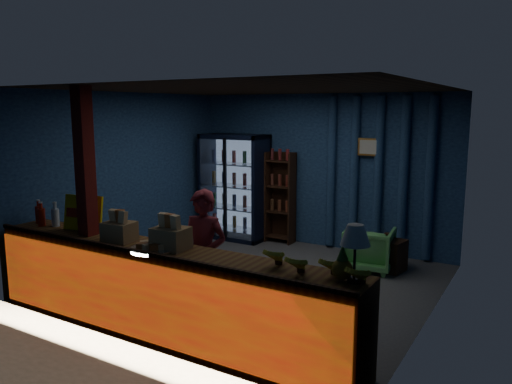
% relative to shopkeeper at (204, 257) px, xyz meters
% --- Properties ---
extents(ground, '(4.60, 4.60, 0.00)m').
position_rel_shopkeeper_xyz_m(ground, '(-0.17, 1.39, -0.75)').
color(ground, '#515154').
rests_on(ground, ground).
extents(room_walls, '(4.60, 4.60, 4.60)m').
position_rel_shopkeeper_xyz_m(room_walls, '(-0.17, 1.39, 0.82)').
color(room_walls, navy).
rests_on(room_walls, ground).
extents(counter, '(4.40, 0.57, 0.99)m').
position_rel_shopkeeper_xyz_m(counter, '(-0.17, -0.52, -0.27)').
color(counter, brown).
rests_on(counter, ground).
extents(support_post, '(0.16, 0.16, 2.60)m').
position_rel_shopkeeper_xyz_m(support_post, '(-1.22, -0.51, 0.55)').
color(support_post, maroon).
rests_on(support_post, ground).
extents(beverage_cooler, '(1.20, 0.62, 1.90)m').
position_rel_shopkeeper_xyz_m(beverage_cooler, '(-1.72, 3.31, 0.19)').
color(beverage_cooler, black).
rests_on(beverage_cooler, ground).
extents(bottle_shelf, '(0.50, 0.28, 1.60)m').
position_rel_shopkeeper_xyz_m(bottle_shelf, '(-0.87, 3.45, 0.05)').
color(bottle_shelf, '#3E2013').
rests_on(bottle_shelf, ground).
extents(curtain_folds, '(1.74, 0.14, 2.50)m').
position_rel_shopkeeper_xyz_m(curtain_folds, '(0.83, 3.53, 0.55)').
color(curtain_folds, navy).
rests_on(curtain_folds, room_walls).
extents(framed_picture, '(0.36, 0.04, 0.28)m').
position_rel_shopkeeper_xyz_m(framed_picture, '(0.68, 3.49, 1.00)').
color(framed_picture, gold).
rests_on(framed_picture, room_walls).
extents(shopkeeper, '(0.59, 0.43, 1.49)m').
position_rel_shopkeeper_xyz_m(shopkeeper, '(0.00, 0.00, 0.00)').
color(shopkeeper, maroon).
rests_on(shopkeeper, ground).
extents(green_chair, '(0.76, 0.78, 0.63)m').
position_rel_shopkeeper_xyz_m(green_chair, '(0.99, 2.72, -0.43)').
color(green_chair, '#60BF5F').
rests_on(green_chair, ground).
extents(side_table, '(0.57, 0.46, 0.56)m').
position_rel_shopkeeper_xyz_m(side_table, '(1.21, 2.84, -0.51)').
color(side_table, '#3E2013').
rests_on(side_table, ground).
extents(yellow_sign, '(0.53, 0.19, 0.41)m').
position_rel_shopkeeper_xyz_m(yellow_sign, '(-1.44, -0.39, 0.41)').
color(yellow_sign, yellow).
rests_on(yellow_sign, counter).
extents(soda_bottles, '(0.40, 0.17, 0.30)m').
position_rel_shopkeeper_xyz_m(soda_bottles, '(-2.05, -0.45, 0.32)').
color(soda_bottles, red).
rests_on(soda_bottles, counter).
extents(snack_box_left, '(0.34, 0.29, 0.34)m').
position_rel_shopkeeper_xyz_m(snack_box_left, '(-0.73, -0.52, 0.32)').
color(snack_box_left, '#9A774A').
rests_on(snack_box_left, counter).
extents(snack_box_centre, '(0.36, 0.30, 0.36)m').
position_rel_shopkeeper_xyz_m(snack_box_centre, '(-0.05, -0.47, 0.33)').
color(snack_box_centre, '#9A774A').
rests_on(snack_box_centre, counter).
extents(pastry_tray, '(0.49, 0.49, 0.08)m').
position_rel_shopkeeper_xyz_m(pastry_tray, '(-0.17, -0.60, 0.23)').
color(pastry_tray, silver).
rests_on(pastry_tray, counter).
extents(banana_bunches, '(1.06, 0.30, 0.17)m').
position_rel_shopkeeper_xyz_m(banana_bunches, '(1.53, -0.45, 0.29)').
color(banana_bunches, yellow).
rests_on(banana_bunches, counter).
extents(table_lamp, '(0.25, 0.25, 0.48)m').
position_rel_shopkeeper_xyz_m(table_lamp, '(1.88, -0.47, 0.58)').
color(table_lamp, black).
rests_on(table_lamp, counter).
extents(pineapple, '(0.18, 0.18, 0.30)m').
position_rel_shopkeeper_xyz_m(pineapple, '(1.78, -0.48, 0.33)').
color(pineapple, olive).
rests_on(pineapple, counter).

